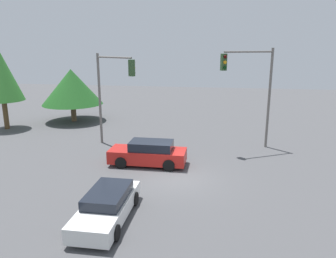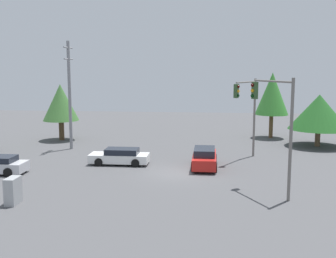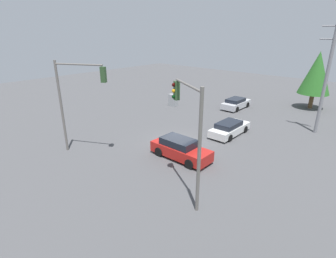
% 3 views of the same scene
% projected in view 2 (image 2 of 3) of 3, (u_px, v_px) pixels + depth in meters
% --- Properties ---
extents(ground_plane, '(80.00, 80.00, 0.00)m').
position_uv_depth(ground_plane, '(177.00, 173.00, 29.77)').
color(ground_plane, '#4C4C4F').
extents(sedan_white, '(1.84, 4.52, 1.23)m').
position_uv_depth(sedan_white, '(120.00, 157.00, 32.34)').
color(sedan_white, silver).
rests_on(sedan_white, ground_plane).
extents(sedan_red, '(4.58, 1.85, 1.49)m').
position_uv_depth(sedan_red, '(204.00, 158.00, 31.33)').
color(sedan_red, red).
rests_on(sedan_red, ground_plane).
extents(traffic_signal_main, '(3.20, 2.00, 6.49)m').
position_uv_depth(traffic_signal_main, '(248.00, 105.00, 33.65)').
color(traffic_signal_main, slate).
rests_on(traffic_signal_main, ground_plane).
extents(traffic_signal_cross, '(3.50, 2.06, 6.86)m').
position_uv_depth(traffic_signal_cross, '(276.00, 115.00, 24.20)').
color(traffic_signal_cross, slate).
rests_on(traffic_signal_cross, ground_plane).
extents(utility_pole_tall, '(2.20, 0.28, 9.72)m').
position_uv_depth(utility_pole_tall, '(70.00, 93.00, 37.78)').
color(utility_pole_tall, gray).
rests_on(utility_pole_tall, ground_plane).
extents(electrical_cabinet, '(1.12, 0.57, 1.48)m').
position_uv_depth(electrical_cabinet, '(13.00, 191.00, 22.95)').
color(electrical_cabinet, '#9EA0A3').
rests_on(electrical_cabinet, ground_plane).
extents(tree_behind, '(3.61, 3.61, 5.70)m').
position_uv_depth(tree_behind, '(61.00, 103.00, 42.59)').
color(tree_behind, '#4C3823').
rests_on(tree_behind, ground_plane).
extents(tree_right, '(5.59, 5.59, 4.89)m').
position_uv_depth(tree_right, '(319.00, 112.00, 39.29)').
color(tree_right, brown).
rests_on(tree_right, ground_plane).
extents(tree_far, '(3.45, 3.45, 6.86)m').
position_uv_depth(tree_far, '(272.00, 94.00, 43.84)').
color(tree_far, brown).
rests_on(tree_far, ground_plane).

